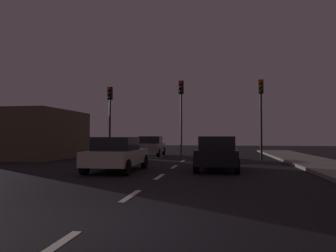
{
  "coord_description": "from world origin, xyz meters",
  "views": [
    {
      "loc": [
        2.27,
        -5.07,
        1.53
      ],
      "look_at": [
        -0.85,
        13.39,
        2.16
      ],
      "focal_mm": 32.76,
      "sensor_mm": 36.0,
      "label": 1
    }
  ],
  "objects": [
    {
      "name": "car_oncoming_far",
      "position": [
        -3.11,
        18.47,
        0.78
      ],
      "size": [
        2.12,
        4.14,
        1.54
      ],
      "color": "gray",
      "rests_on": "ground_plane"
    },
    {
      "name": "ground_plane",
      "position": [
        0.0,
        7.0,
        0.0
      ],
      "size": [
        80.0,
        80.0,
        0.0
      ],
      "primitive_type": "plane",
      "color": "black"
    },
    {
      "name": "lane_stripe_fourth",
      "position": [
        0.0,
        10.2,
        0.0
      ],
      "size": [
        0.16,
        1.6,
        0.01
      ],
      "primitive_type": "cube",
      "color": "silver",
      "rests_on": "ground_plane"
    },
    {
      "name": "traffic_signal_center",
      "position": [
        -0.3,
        15.46,
        3.69
      ],
      "size": [
        0.32,
        0.38,
        5.31
      ],
      "color": "#4C4C51",
      "rests_on": "ground_plane"
    },
    {
      "name": "lane_stripe_fifth",
      "position": [
        0.0,
        14.0,
        0.0
      ],
      "size": [
        0.16,
        1.6,
        0.01
      ],
      "primitive_type": "cube",
      "color": "silver",
      "rests_on": "ground_plane"
    },
    {
      "name": "lane_stripe_third",
      "position": [
        0.0,
        6.4,
        0.0
      ],
      "size": [
        0.16,
        1.6,
        0.01
      ],
      "primitive_type": "cube",
      "color": "silver",
      "rests_on": "ground_plane"
    },
    {
      "name": "car_stopped_ahead",
      "position": [
        2.16,
        9.12,
        0.77
      ],
      "size": [
        1.94,
        4.15,
        1.53
      ],
      "color": "black",
      "rests_on": "ground_plane"
    },
    {
      "name": "storefront_left",
      "position": [
        -10.72,
        14.75,
        1.67
      ],
      "size": [
        5.45,
        6.62,
        3.35
      ],
      "primitive_type": "cube",
      "color": "brown",
      "rests_on": "ground_plane"
    },
    {
      "name": "traffic_signal_right",
      "position": [
        4.92,
        15.46,
        3.64
      ],
      "size": [
        0.32,
        0.38,
        5.21
      ],
      "color": "black",
      "rests_on": "ground_plane"
    },
    {
      "name": "car_adjacent_lane",
      "position": [
        -2.19,
        7.86,
        0.76
      ],
      "size": [
        1.97,
        4.02,
        1.5
      ],
      "color": "beige",
      "rests_on": "ground_plane"
    },
    {
      "name": "lane_stripe_nearest",
      "position": [
        0.0,
        -1.2,
        0.0
      ],
      "size": [
        0.16,
        1.6,
        0.01
      ],
      "primitive_type": "cube",
      "color": "silver",
      "rests_on": "ground_plane"
    },
    {
      "name": "lane_stripe_second",
      "position": [
        0.0,
        2.6,
        0.0
      ],
      "size": [
        0.16,
        1.6,
        0.01
      ],
      "primitive_type": "cube",
      "color": "silver",
      "rests_on": "ground_plane"
    },
    {
      "name": "traffic_signal_left",
      "position": [
        -5.36,
        15.46,
        3.51
      ],
      "size": [
        0.32,
        0.38,
        5.01
      ],
      "color": "#2D2D30",
      "rests_on": "ground_plane"
    }
  ]
}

